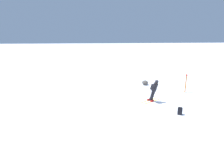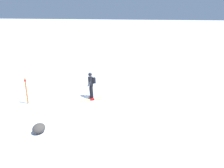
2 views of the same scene
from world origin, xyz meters
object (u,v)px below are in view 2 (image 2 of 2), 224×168
(exposed_boulder_1, at_px, (39,128))
(trail_marker, at_px, (26,90))
(spare_backpack, at_px, (91,83))
(skier, at_px, (91,84))

(exposed_boulder_1, bearing_deg, trail_marker, -139.88)
(spare_backpack, relative_size, trail_marker, 0.28)
(trail_marker, bearing_deg, skier, 116.14)
(spare_backpack, bearing_deg, trail_marker, -92.87)
(skier, bearing_deg, exposed_boulder_1, -40.60)
(skier, height_order, trail_marker, skier)
(skier, distance_m, exposed_boulder_1, 5.34)
(trail_marker, bearing_deg, exposed_boulder_1, 40.12)
(spare_backpack, xyz_separation_m, exposed_boulder_1, (7.61, -0.37, -0.01))
(spare_backpack, distance_m, exposed_boulder_1, 7.62)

